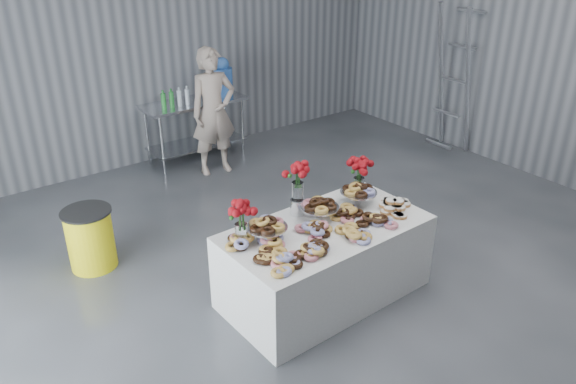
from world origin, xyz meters
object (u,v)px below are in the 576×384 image
Objects in this scene: prep_table at (195,120)px; person at (214,112)px; stepladder at (454,80)px; water_jug at (223,78)px; display_table at (325,262)px; trash_barrel at (90,239)px.

person is (0.02, -0.54, 0.26)m from prep_table.
stepladder reaches higher than person.
person is at bearing -131.93° from water_jug.
prep_table is at bearing 149.09° from stepladder.
person is 3.56m from stepladder.
display_table is 2.94× the size of trash_barrel.
stepladder is (3.26, -1.43, 0.22)m from person.
water_jug is 0.77m from person.
prep_table is 2.71× the size of water_jug.
stepladder is (3.91, 1.73, 0.72)m from display_table.
person is at bearing 156.37° from stepladder.
water_jug reaches higher than trash_barrel.
person is at bearing 30.92° from trash_barrel.
display_table is 3.94m from water_jug.
stepladder reaches higher than prep_table.
prep_table is 2.93m from trash_barrel.
water_jug is at bearing -0.00° from prep_table.
stepladder is (3.28, -1.96, 0.48)m from prep_table.
water_jug is 0.25× the size of stepladder.
water_jug is (1.14, 3.69, 0.77)m from display_table.
person is (-0.48, -0.54, -0.27)m from water_jug.
display_table is at bearing -107.10° from water_jug.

